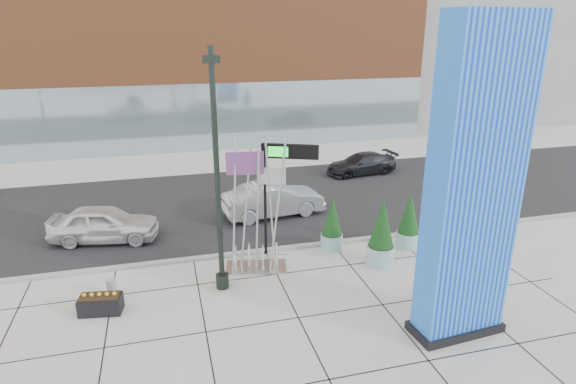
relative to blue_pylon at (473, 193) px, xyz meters
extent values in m
plane|color=#9E9991|center=(-5.55, 2.90, -4.57)|extent=(160.00, 160.00, 0.00)
cube|color=black|center=(-5.55, 12.90, -4.56)|extent=(80.00, 12.00, 0.02)
cube|color=gray|center=(-5.55, 6.90, -4.51)|extent=(80.00, 0.30, 0.12)
cube|color=brown|center=(-4.55, 29.90, 0.93)|extent=(34.00, 10.00, 11.00)
cube|color=#8CA5B2|center=(-4.55, 25.10, -2.07)|extent=(34.00, 0.60, 5.00)
cube|color=slate|center=(20.45, 34.90, 4.43)|extent=(20.00, 18.00, 18.00)
cube|color=#0C2CC2|center=(0.00, 0.00, 0.16)|extent=(2.71, 1.28, 9.46)
cube|color=black|center=(0.00, 0.00, -4.44)|extent=(2.94, 1.50, 0.26)
cylinder|color=black|center=(-6.68, 4.47, -0.33)|extent=(0.19, 0.19, 8.47)
cylinder|color=black|center=(-6.68, 4.47, -4.30)|extent=(0.47, 0.47, 0.53)
cube|color=black|center=(-6.68, 4.47, 3.48)|extent=(0.54, 0.26, 0.23)
cube|color=silver|center=(-5.21, 5.62, -4.54)|extent=(2.55, 1.64, 0.06)
cylinder|color=silver|center=(-5.95, 5.40, -1.89)|extent=(0.09, 0.09, 5.35)
cylinder|color=silver|center=(-5.53, 5.78, -1.89)|extent=(0.09, 0.09, 5.35)
cylinder|color=silver|center=(-5.10, 5.51, -1.89)|extent=(0.09, 0.09, 5.35)
cylinder|color=silver|center=(-4.62, 5.83, -1.89)|extent=(0.09, 0.09, 5.35)
cylinder|color=silver|center=(-4.35, 5.35, -1.89)|extent=(0.09, 0.09, 5.35)
torus|color=silver|center=(-6.01, 5.51, -4.06)|extent=(0.27, 0.97, 0.97)
torus|color=silver|center=(-5.47, 5.72, -4.06)|extent=(0.27, 0.97, 0.97)
torus|color=silver|center=(-4.94, 5.51, -4.06)|extent=(0.27, 0.97, 0.97)
torus|color=silver|center=(-4.40, 5.72, -4.06)|extent=(0.27, 0.97, 0.97)
cube|color=red|center=(-5.53, 5.62, -0.29)|extent=(1.39, 0.24, 0.86)
cube|color=silver|center=(-4.56, 5.72, -0.82)|extent=(1.04, 0.37, 0.64)
cylinder|color=gray|center=(-10.53, 4.90, -4.24)|extent=(0.34, 0.34, 0.66)
cylinder|color=black|center=(-4.57, 6.70, -2.23)|extent=(0.11, 0.11, 4.67)
cube|color=black|center=(-3.57, 6.70, -0.12)|extent=(2.12, 1.08, 0.56)
cube|color=#19D833|center=(-4.01, 6.58, -0.12)|extent=(0.72, 0.33, 0.39)
cylinder|color=#87B6B2|center=(1.45, 5.81, -4.23)|extent=(0.98, 0.98, 0.69)
cylinder|color=black|center=(1.45, 5.81, -3.88)|extent=(0.90, 0.90, 0.06)
cone|color=black|center=(1.45, 5.81, -3.00)|extent=(0.88, 0.88, 1.77)
cylinder|color=#87B6B2|center=(-0.35, 4.70, -4.18)|extent=(1.11, 1.11, 0.77)
cylinder|color=black|center=(-0.35, 4.70, -3.79)|extent=(1.02, 1.02, 0.07)
cone|color=black|center=(-0.35, 4.70, -2.80)|extent=(1.00, 1.00, 1.99)
cylinder|color=#87B6B2|center=(-1.75, 6.50, -4.24)|extent=(0.94, 0.94, 0.66)
cylinder|color=black|center=(-1.75, 6.50, -3.91)|extent=(0.87, 0.87, 0.06)
cone|color=black|center=(-1.75, 6.50, -3.06)|extent=(0.85, 0.85, 1.69)
cube|color=black|center=(-10.79, 3.90, -4.28)|extent=(1.45, 0.89, 0.58)
cube|color=black|center=(-10.79, 3.90, -3.97)|extent=(1.34, 0.78, 0.06)
imported|color=silver|center=(-11.14, 9.84, -3.78)|extent=(4.90, 2.69, 1.58)
imported|color=#989A9F|center=(-3.30, 10.80, -3.74)|extent=(5.21, 2.35, 1.66)
imported|color=black|center=(3.79, 16.30, -3.91)|extent=(4.70, 2.32, 1.32)
camera|label=1|loc=(-8.35, -11.03, 4.49)|focal=30.00mm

